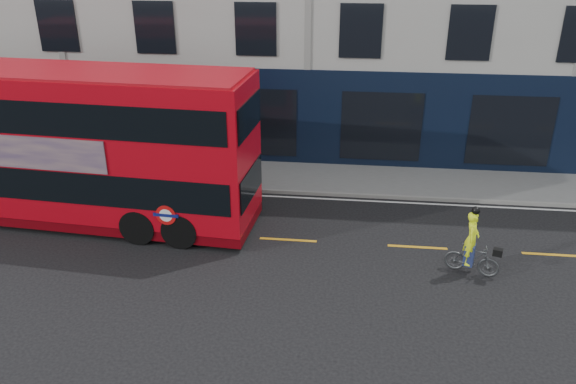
# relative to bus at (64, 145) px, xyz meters

# --- Properties ---
(ground) EXTENTS (120.00, 120.00, 0.00)m
(ground) POSITION_rel_bus_xyz_m (7.36, -2.28, -2.59)
(ground) COLOR black
(ground) RESTS_ON ground
(pavement) EXTENTS (60.00, 3.00, 0.12)m
(pavement) POSITION_rel_bus_xyz_m (7.36, 4.22, -2.53)
(pavement) COLOR gray
(pavement) RESTS_ON ground
(kerb) EXTENTS (60.00, 0.12, 0.13)m
(kerb) POSITION_rel_bus_xyz_m (7.36, 2.72, -2.52)
(kerb) COLOR gray
(kerb) RESTS_ON ground
(road_edge_line) EXTENTS (58.00, 0.10, 0.01)m
(road_edge_line) POSITION_rel_bus_xyz_m (7.36, 2.42, -2.58)
(road_edge_line) COLOR silver
(road_edge_line) RESTS_ON ground
(lane_dashes) EXTENTS (58.00, 0.12, 0.01)m
(lane_dashes) POSITION_rel_bus_xyz_m (7.36, -0.78, -2.58)
(lane_dashes) COLOR orange
(lane_dashes) RESTS_ON ground
(bus) EXTENTS (12.67, 3.74, 5.04)m
(bus) POSITION_rel_bus_xyz_m (0.00, 0.00, 0.00)
(bus) COLOR #B60713
(bus) RESTS_ON ground
(cyclist) EXTENTS (1.57, 0.89, 2.07)m
(cyclist) POSITION_rel_bus_xyz_m (12.67, -2.08, -1.89)
(cyclist) COLOR #424547
(cyclist) RESTS_ON ground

